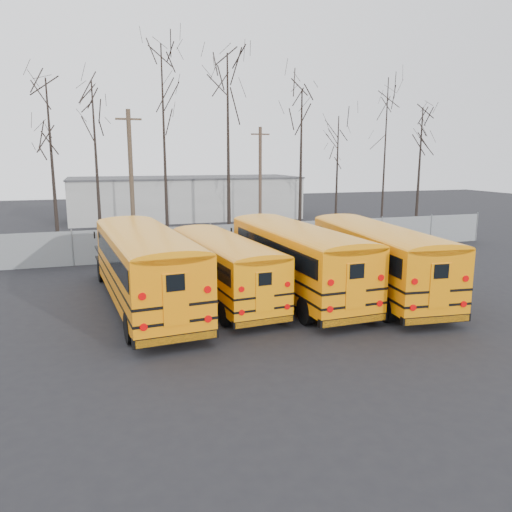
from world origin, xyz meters
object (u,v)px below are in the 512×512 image
object	(u,v)px
bus_c	(294,254)
bus_a	(144,261)
utility_pole_left	(131,181)
utility_pole_right	(260,180)
bus_d	(375,253)
bus_b	(222,262)

from	to	relation	value
bus_c	bus_a	bearing A→B (deg)	175.89
utility_pole_left	utility_pole_right	bearing A→B (deg)	26.49
bus_c	utility_pole_right	xyz separation A→B (m)	(4.33, 17.83, 2.39)
bus_a	bus_d	distance (m)	10.06
bus_b	bus_a	bearing A→B (deg)	177.31
utility_pole_left	utility_pole_right	distance (m)	11.49
utility_pole_left	bus_b	bearing A→B (deg)	-77.36
bus_a	utility_pole_left	distance (m)	12.79
bus_d	bus_c	bearing A→B (deg)	171.37
bus_b	bus_d	world-z (taller)	bus_d
bus_c	bus_d	xyz separation A→B (m)	(3.54, -0.90, -0.02)
bus_b	utility_pole_right	xyz separation A→B (m)	(7.50, 17.50, 2.63)
bus_d	utility_pole_left	xyz separation A→B (m)	(-9.49, 13.60, 2.73)
utility_pole_left	bus_a	bearing A→B (deg)	-92.37
bus_c	utility_pole_left	size ratio (longest dim) A/B	1.30
utility_pole_right	bus_d	bearing A→B (deg)	-90.90
bus_c	bus_b	bearing A→B (deg)	171.77
bus_b	utility_pole_right	distance (m)	19.22
bus_a	bus_c	xyz separation A→B (m)	(6.47, -0.20, -0.06)
bus_c	bus_d	world-z (taller)	bus_c
bus_b	utility_pole_left	xyz separation A→B (m)	(-2.78, 12.37, 2.95)
bus_d	bus_a	bearing A→B (deg)	179.35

